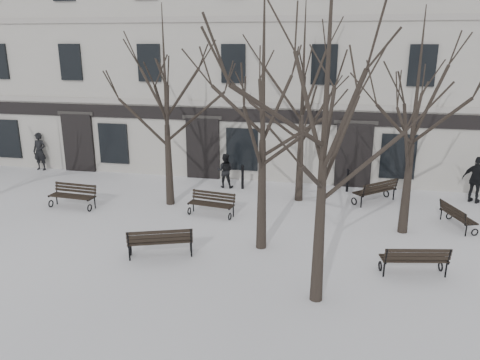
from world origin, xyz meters
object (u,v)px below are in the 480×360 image
(tree_1, at_px, (263,82))
(tree_2, at_px, (327,81))
(bench_0, at_px, (73,195))
(bench_5, at_px, (457,215))
(bench_2, at_px, (415,259))
(bench_1, at_px, (160,241))
(bench_3, at_px, (212,203))
(bench_4, at_px, (376,190))

(tree_1, distance_m, tree_2, 3.42)
(bench_0, distance_m, bench_5, 14.46)
(tree_1, xyz_separation_m, bench_5, (6.51, 3.05, -4.77))
(tree_2, xyz_separation_m, bench_5, (4.63, 5.88, -5.06))
(tree_2, height_order, bench_2, tree_2)
(bench_0, bearing_deg, tree_1, -11.26)
(bench_1, xyz_separation_m, bench_3, (0.60, 3.81, -0.05))
(bench_0, distance_m, bench_4, 12.19)
(tree_2, xyz_separation_m, bench_2, (2.63, 1.87, -5.01))
(bench_1, relative_size, bench_3, 1.13)
(tree_1, xyz_separation_m, bench_0, (-7.92, 2.24, -4.71))
(bench_1, bearing_deg, bench_4, -156.19)
(tree_1, relative_size, tree_2, 0.95)
(bench_0, distance_m, bench_1, 6.14)
(bench_5, bearing_deg, bench_4, 31.33)
(bench_4, bearing_deg, bench_3, -19.04)
(bench_2, bearing_deg, bench_0, -25.21)
(bench_1, xyz_separation_m, bench_4, (6.81, 6.51, -0.00))
(bench_2, relative_size, bench_3, 1.04)
(bench_1, relative_size, bench_4, 1.09)
(bench_0, xyz_separation_m, bench_1, (5.02, -3.55, 0.03))
(bench_2, bearing_deg, tree_1, -22.83)
(bench_1, bearing_deg, tree_2, 142.36)
(bench_4, xyz_separation_m, bench_5, (2.61, -2.16, -0.08))
(bench_4, relative_size, bench_5, 1.09)
(tree_1, relative_size, bench_1, 4.05)
(tree_1, distance_m, bench_2, 6.60)
(bench_0, height_order, bench_5, bench_0)
(bench_1, bearing_deg, bench_3, -118.93)
(bench_4, bearing_deg, bench_0, -28.53)
(tree_1, distance_m, bench_3, 5.83)
(tree_2, bearing_deg, bench_3, 128.10)
(bench_2, height_order, bench_4, bench_4)
(bench_2, xyz_separation_m, bench_5, (2.00, 4.01, -0.05))
(bench_2, bearing_deg, tree_2, 24.60)
(tree_1, xyz_separation_m, bench_2, (4.52, -0.97, -4.72))
(bench_3, xyz_separation_m, bench_5, (8.82, 0.54, -0.03))
(tree_2, xyz_separation_m, bench_3, (-4.19, 5.34, -5.03))
(tree_1, bearing_deg, tree_2, -56.42)
(bench_1, distance_m, bench_4, 9.42)
(bench_0, bearing_deg, bench_2, -9.92)
(bench_2, bearing_deg, bench_3, -37.70)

